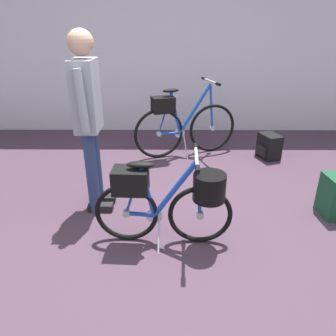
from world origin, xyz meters
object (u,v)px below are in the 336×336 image
at_px(backpack_on_floor, 269,146).
at_px(visitor_near_wall, 88,114).
at_px(display_bike_left, 182,123).
at_px(folding_bike_foreground, 169,197).
at_px(handbag_on_floor, 332,196).

bearing_deg(backpack_on_floor, visitor_near_wall, -148.24).
bearing_deg(visitor_near_wall, display_bike_left, 57.19).
height_order(folding_bike_foreground, display_bike_left, display_bike_left).
relative_size(folding_bike_foreground, display_bike_left, 0.82).
distance_m(folding_bike_foreground, visitor_near_wall, 1.05).
xyz_separation_m(visitor_near_wall, backpack_on_floor, (2.06, 1.28, -0.79)).
distance_m(backpack_on_floor, handbag_on_floor, 1.43).
height_order(display_bike_left, handbag_on_floor, display_bike_left).
xyz_separation_m(folding_bike_foreground, visitor_near_wall, (-0.72, 0.56, 0.53)).
distance_m(display_bike_left, visitor_near_wall, 1.70).
xyz_separation_m(display_bike_left, backpack_on_floor, (1.18, -0.09, -0.29)).
bearing_deg(visitor_near_wall, folding_bike_foreground, -37.75).
bearing_deg(folding_bike_foreground, handbag_on_floor, 15.09).
bearing_deg(visitor_near_wall, backpack_on_floor, 31.76).
distance_m(display_bike_left, backpack_on_floor, 1.22).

